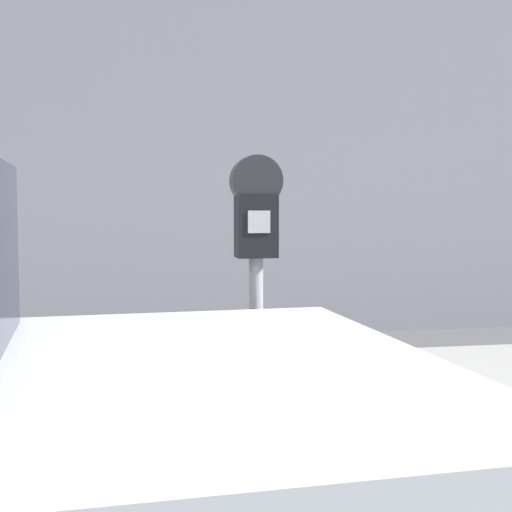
% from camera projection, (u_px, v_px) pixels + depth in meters
% --- Properties ---
extents(sidewalk, '(24.00, 2.80, 0.13)m').
position_uv_depth(sidewalk, '(180.00, 415.00, 4.47)').
color(sidewalk, '#9E9B96').
rests_on(sidewalk, ground_plane).
extents(building_facade, '(24.00, 0.30, 6.57)m').
position_uv_depth(building_facade, '(155.00, 17.00, 7.23)').
color(building_facade, gray).
rests_on(building_facade, ground_plane).
extents(parking_meter, '(0.23, 0.15, 1.47)m').
position_uv_depth(parking_meter, '(256.00, 246.00, 3.21)').
color(parking_meter, gray).
rests_on(parking_meter, sidewalk).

